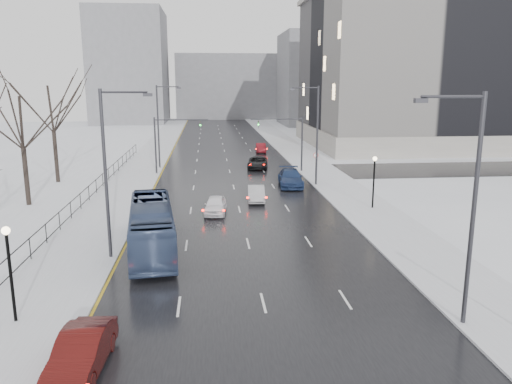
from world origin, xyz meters
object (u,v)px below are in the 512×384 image
object	(u,v)px
streetlight_r_mid	(315,131)
tree_park_d	(29,206)
lamppost_l	(9,260)
sedan_right_far	(291,178)
sedan_right_near	(256,193)
mast_signal_right	(293,137)
sedan_right_distant	(261,148)
streetlight_l_far	(160,122)
sedan_right_cross	(258,163)
lamppost_r_mid	(374,175)
mast_signal_left	(165,139)
sedan_left_near	(81,352)
sedan_center_near	(215,205)
bus	(152,227)
no_uturn_sign	(316,158)
streetlight_l_near	(109,166)
tree_park_e	(58,183)
streetlight_r_near	(469,200)

from	to	relation	value
streetlight_r_mid	tree_park_d	bearing A→B (deg)	-166.99
lamppost_l	sedan_right_far	xyz separation A→B (m)	(16.76, 27.96, -2.07)
sedan_right_far	sedan_right_near	bearing A→B (deg)	-119.20
mast_signal_right	sedan_right_distant	bearing A→B (deg)	96.56
tree_park_d	streetlight_r_mid	size ratio (longest dim) A/B	1.25
streetlight_l_far	mast_signal_right	xyz separation A→B (m)	(15.49, -4.00, -1.51)
streetlight_r_mid	sedan_right_cross	world-z (taller)	streetlight_r_mid
lamppost_r_mid	sedan_right_far	bearing A→B (deg)	117.75
sedan_right_cross	mast_signal_left	bearing A→B (deg)	-157.34
lamppost_l	mast_signal_left	world-z (taller)	mast_signal_left
sedan_right_near	sedan_left_near	bearing A→B (deg)	-105.31
sedan_center_near	sedan_right_far	size ratio (longest dim) A/B	0.71
lamppost_r_mid	sedan_right_near	size ratio (longest dim) A/B	1.03
bus	sedan_right_near	world-z (taller)	bus
mast_signal_right	sedan_right_far	world-z (taller)	mast_signal_right
streetlight_l_far	no_uturn_sign	distance (m)	19.41
sedan_right_far	streetlight_l_near	bearing A→B (deg)	-120.41
mast_signal_left	sedan_right_distant	size ratio (longest dim) A/B	1.60
tree_park_e	lamppost_l	bearing A→B (deg)	-77.32
tree_park_e	streetlight_l_near	distance (m)	26.61
sedan_center_near	sedan_right_near	xyz separation A→B (m)	(3.66, 3.96, -0.01)
mast_signal_right	sedan_left_near	distance (m)	42.74
sedan_left_near	sedan_right_distant	size ratio (longest dim) A/B	1.11
streetlight_r_mid	sedan_right_near	bearing A→B (deg)	-136.44
streetlight_l_far	sedan_right_near	world-z (taller)	streetlight_l_far
no_uturn_sign	sedan_right_far	world-z (taller)	no_uturn_sign
streetlight_l_far	bus	size ratio (longest dim) A/B	0.92
bus	sedan_right_far	distance (m)	22.15
sedan_right_distant	mast_signal_right	bearing A→B (deg)	-80.57
bus	sedan_right_near	bearing A→B (deg)	51.72
no_uturn_sign	sedan_left_near	distance (m)	39.65
mast_signal_right	sedan_right_near	distance (m)	15.63
sedan_right_distant	no_uturn_sign	bearing A→B (deg)	-76.78
sedan_right_cross	sedan_right_distant	size ratio (longest dim) A/B	1.24
streetlight_r_near	sedan_right_cross	distance (m)	41.39
streetlight_r_mid	streetlight_l_near	xyz separation A→B (m)	(-16.33, -20.00, 0.00)
streetlight_r_near	sedan_right_near	world-z (taller)	streetlight_r_near
sedan_right_far	streetlight_l_far	bearing A→B (deg)	143.66
no_uturn_sign	sedan_center_near	distance (m)	18.09
tree_park_d	sedan_right_distant	size ratio (longest dim) A/B	3.07
lamppost_r_mid	mast_signal_right	world-z (taller)	mast_signal_right
lamppost_r_mid	streetlight_r_mid	bearing A→B (deg)	105.82
bus	sedan_center_near	world-z (taller)	bus
tree_park_d	sedan_right_cross	world-z (taller)	tree_park_d
streetlight_r_near	sedan_right_far	xyz separation A→B (m)	(-2.40, 29.96, -4.74)
tree_park_e	sedan_center_near	size ratio (longest dim) A/B	3.31
tree_park_d	sedan_right_far	distance (m)	24.32
mast_signal_right	sedan_left_near	xyz separation A→B (m)	(-14.53, -40.06, -3.32)
sedan_right_far	sedan_left_near	bearing A→B (deg)	-107.53
lamppost_l	sedan_right_distant	world-z (taller)	lamppost_l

